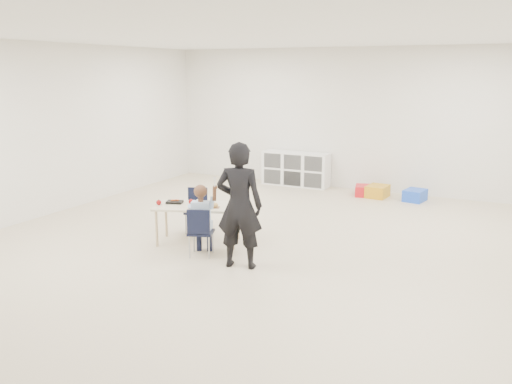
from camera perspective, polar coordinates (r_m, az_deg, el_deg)
The scene contains 16 objects.
room at distance 6.77m, azimuth -0.04°, elevation 4.62°, with size 9.00×9.02×2.80m.
table at distance 7.55m, azimuth -6.08°, elevation -3.35°, with size 1.30×0.95×0.54m.
chair_near at distance 7.03m, azimuth -5.81°, elevation -4.15°, with size 0.31×0.29×0.65m, color black, non-canonical shape.
chair_far at distance 8.06m, azimuth -6.33°, elevation -1.97°, with size 0.31×0.29×0.65m, color black, non-canonical shape.
child at distance 6.98m, azimuth -5.84°, elevation -2.69°, with size 0.43×0.43×1.02m, color #B9DAFA, non-canonical shape.
lunch_tray_near at distance 7.49m, azimuth -5.34°, elevation -1.25°, with size 0.22×0.16×0.03m, color black.
lunch_tray_far at distance 7.65m, azimuth -8.56°, elevation -1.05°, with size 0.22×0.16×0.03m, color black.
milk_carton at distance 7.37m, azimuth -5.98°, elevation -1.22°, with size 0.07×0.07×0.10m, color white.
bread_roll at distance 7.33m, azimuth -4.35°, elevation -1.39°, with size 0.09×0.09×0.07m, color tan.
apple_near at distance 7.55m, azimuth -6.85°, elevation -1.01°, with size 0.07×0.07×0.07m, color maroon.
apple_far at distance 7.57m, azimuth -10.20°, elevation -1.09°, with size 0.07×0.07×0.07m, color maroon.
cubby_shelf at distance 11.28m, azimuth 4.22°, elevation 2.44°, with size 1.40×0.40×0.70m, color white.
adult at distance 6.48m, azimuth -1.76°, elevation -1.44°, with size 0.56×0.37×1.54m, color black.
bin_red at distance 10.57m, azimuth 11.29°, elevation 0.15°, with size 0.32×0.41×0.20m, color red.
bin_yellow at distance 10.51m, azimuth 12.67°, elevation 0.08°, with size 0.36×0.46×0.22m, color orange.
bin_blue at distance 10.37m, azimuth 16.38°, elevation -0.33°, with size 0.34×0.43×0.21m, color blue.
Camera 1 is at (2.99, -6.00, 2.35)m, focal length 38.00 mm.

